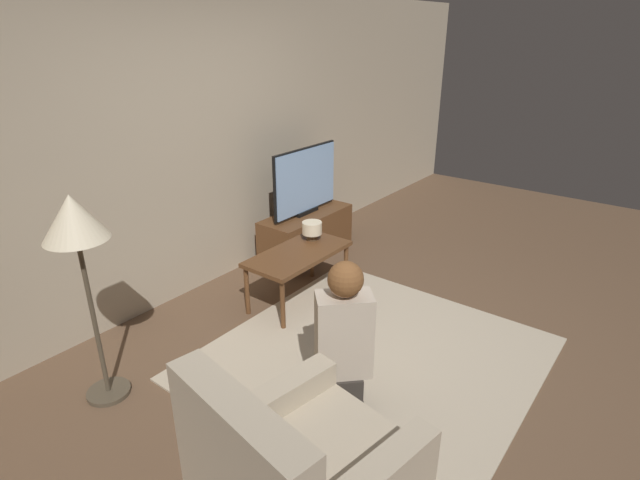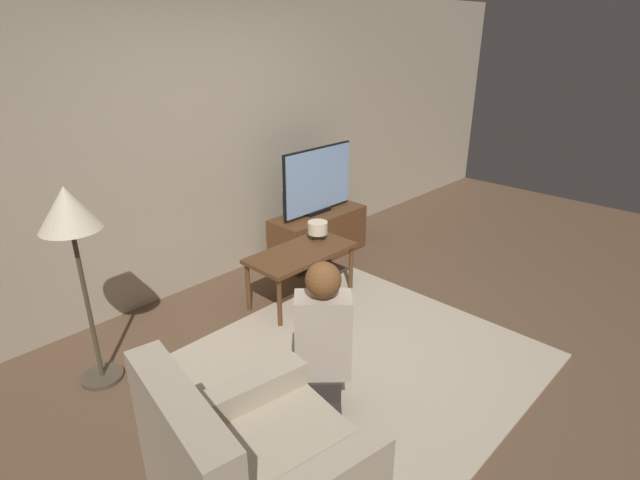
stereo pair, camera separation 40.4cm
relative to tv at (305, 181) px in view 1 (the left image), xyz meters
The scene contains 9 objects.
ground_plane 2.09m from the tv, 126.56° to the right, with size 10.00×10.00×0.00m, color brown.
wall_back 1.30m from the tv, 161.10° to the left, with size 10.00×0.06×2.60m.
rug 2.08m from the tv, 126.56° to the right, with size 2.28×2.18×0.02m.
tv_stand 0.59m from the tv, 90.00° to the right, with size 1.06×0.44×0.48m.
tv is the anchor object (origin of this frame).
coffee_table 1.05m from the tv, 144.84° to the right, with size 0.96×0.48×0.48m.
floor_lamp 2.58m from the tv, behind, with size 0.37×0.37×1.40m.
person_kneeling 2.37m from the tv, 135.31° to the right, with size 0.72×0.72×1.02m.
table_lamp 0.74m from the tv, 136.29° to the right, with size 0.18×0.18×0.17m.
Camera 1 is at (-2.65, -1.55, 2.25)m, focal length 28.00 mm.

